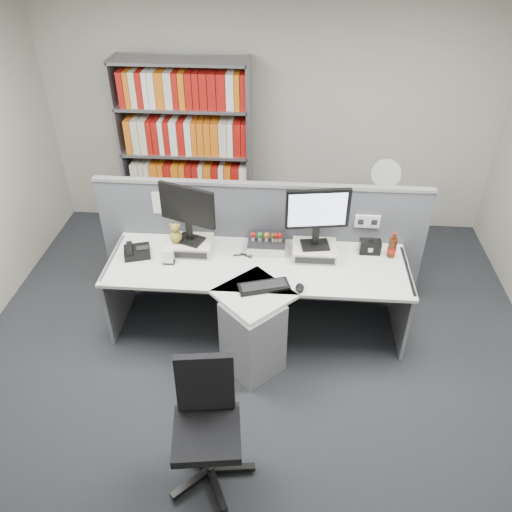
# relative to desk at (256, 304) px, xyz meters

# --- Properties ---
(ground) EXTENTS (5.50, 5.50, 0.00)m
(ground) POSITION_rel_desk_xyz_m (0.00, -0.60, -0.46)
(ground) COLOR #2C2F34
(ground) RESTS_ON ground
(room_shell) EXTENTS (5.04, 5.54, 2.72)m
(room_shell) POSITION_rel_desk_xyz_m (0.00, -0.60, 1.33)
(room_shell) COLOR #BBB6A7
(room_shell) RESTS_ON ground
(partition) EXTENTS (3.00, 0.08, 1.27)m
(partition) POSITION_rel_desk_xyz_m (0.00, 0.65, 0.19)
(partition) COLOR #585B63
(partition) RESTS_ON ground
(desk) EXTENTS (2.60, 1.20, 0.72)m
(desk) POSITION_rel_desk_xyz_m (0.00, 0.00, 0.00)
(desk) COLOR white
(desk) RESTS_ON ground
(monitor_riser_left) EXTENTS (0.38, 0.31, 0.10)m
(monitor_riser_left) POSITION_rel_desk_xyz_m (-0.61, 0.38, 0.31)
(monitor_riser_left) COLOR beige
(monitor_riser_left) RESTS_ON desk
(monitor_riser_right) EXTENTS (0.38, 0.31, 0.10)m
(monitor_riser_right) POSITION_rel_desk_xyz_m (0.49, 0.38, 0.31)
(monitor_riser_right) COLOR beige
(monitor_riser_right) RESTS_ON desk
(monitor_left) EXTENTS (0.50, 0.24, 0.53)m
(monitor_left) POSITION_rel_desk_xyz_m (-0.61, 0.38, 0.68)
(monitor_left) COLOR black
(monitor_left) RESTS_ON monitor_riser_left
(monitor_right) EXTENTS (0.54, 0.21, 0.55)m
(monitor_right) POSITION_rel_desk_xyz_m (0.49, 0.38, 0.69)
(monitor_right) COLOR black
(monitor_right) RESTS_ON monitor_riser_right
(desktop_pc) EXTENTS (0.33, 0.30, 0.09)m
(desktop_pc) POSITION_rel_desk_xyz_m (0.06, 0.47, 0.31)
(desktop_pc) COLOR black
(desktop_pc) RESTS_ON desk
(figurines) EXTENTS (0.29, 0.05, 0.09)m
(figurines) POSITION_rel_desk_xyz_m (0.08, 0.45, 0.40)
(figurines) COLOR beige
(figurines) RESTS_ON desktop_pc
(keyboard) EXTENTS (0.44, 0.27, 0.03)m
(keyboard) POSITION_rel_desk_xyz_m (0.08, -0.10, 0.28)
(keyboard) COLOR black
(keyboard) RESTS_ON desk
(mouse) EXTENTS (0.07, 0.11, 0.04)m
(mouse) POSITION_rel_desk_xyz_m (0.37, -0.11, 0.29)
(mouse) COLOR black
(mouse) RESTS_ON desk
(desk_phone) EXTENTS (0.27, 0.26, 0.10)m
(desk_phone) POSITION_rel_desk_xyz_m (-1.07, 0.27, 0.30)
(desk_phone) COLOR black
(desk_phone) RESTS_ON desk
(desk_calendar) EXTENTS (0.10, 0.08, 0.12)m
(desk_calendar) POSITION_rel_desk_xyz_m (-0.76, 0.18, 0.32)
(desk_calendar) COLOR black
(desk_calendar) RESTS_ON desk
(plush_toy) EXTENTS (0.11, 0.11, 0.19)m
(plush_toy) POSITION_rel_desk_xyz_m (-0.73, 0.36, 0.44)
(plush_toy) COLOR #A18F35
(plush_toy) RESTS_ON monitor_riser_left
(speaker) EXTENTS (0.19, 0.10, 0.12)m
(speaker) POSITION_rel_desk_xyz_m (0.98, 0.47, 0.33)
(speaker) COLOR black
(speaker) RESTS_ON desk
(cola_bottle) EXTENTS (0.08, 0.08, 0.25)m
(cola_bottle) POSITION_rel_desk_xyz_m (1.16, 0.42, 0.36)
(cola_bottle) COLOR #3F190A
(cola_bottle) RESTS_ON desk
(shelving_unit) EXTENTS (1.41, 0.40, 2.00)m
(shelving_unit) POSITION_rel_desk_xyz_m (-0.90, 1.85, 0.52)
(shelving_unit) COLOR slate
(shelving_unit) RESTS_ON ground
(filing_cabinet) EXTENTS (0.45, 0.61, 0.70)m
(filing_cabinet) POSITION_rel_desk_xyz_m (1.20, 1.40, -0.11)
(filing_cabinet) COLOR slate
(filing_cabinet) RESTS_ON ground
(desk_fan) EXTENTS (0.30, 0.18, 0.50)m
(desk_fan) POSITION_rel_desk_xyz_m (1.20, 1.40, 0.56)
(desk_fan) COLOR white
(desk_fan) RESTS_ON filing_cabinet
(office_chair) EXTENTS (0.61, 0.61, 0.93)m
(office_chair) POSITION_rel_desk_xyz_m (-0.23, -1.23, 0.04)
(office_chair) COLOR silver
(office_chair) RESTS_ON ground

